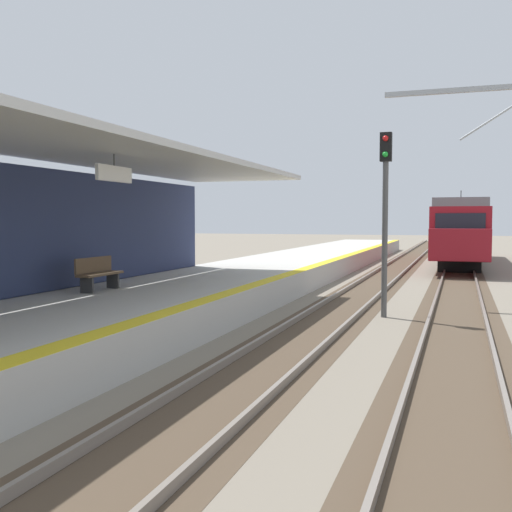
{
  "coord_description": "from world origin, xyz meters",
  "views": [
    {
      "loc": [
        5.35,
        -0.08,
        2.77
      ],
      "look_at": [
        1.78,
        10.31,
        2.1
      ],
      "focal_mm": 41.92,
      "sensor_mm": 36.0,
      "label": 1
    }
  ],
  "objects": [
    {
      "name": "track_pair_middle",
      "position": [
        5.3,
        20.0,
        0.05
      ],
      "size": [
        2.34,
        120.0,
        0.16
      ],
      "color": "#4C3D2D",
      "rests_on": "ground"
    },
    {
      "name": "approaching_train",
      "position": [
        5.3,
        39.2,
        2.18
      ],
      "size": [
        2.93,
        19.6,
        4.76
      ],
      "color": "maroon",
      "rests_on": "ground"
    },
    {
      "name": "rail_signal_post",
      "position": [
        3.32,
        17.02,
        3.19
      ],
      "size": [
        0.32,
        0.34,
        5.2
      ],
      "color": "#4C4C4C",
      "rests_on": "ground"
    },
    {
      "name": "platform_bench",
      "position": [
        -3.69,
        13.38,
        1.37
      ],
      "size": [
        0.45,
        1.6,
        0.88
      ],
      "color": "brown",
      "rests_on": "station_platform"
    },
    {
      "name": "station_platform",
      "position": [
        -2.5,
        16.0,
        0.45
      ],
      "size": [
        5.0,
        80.0,
        0.91
      ],
      "color": "#B7B5AD",
      "rests_on": "ground"
    },
    {
      "name": "track_pair_nearest_platform",
      "position": [
        1.9,
        20.0,
        0.05
      ],
      "size": [
        2.34,
        120.0,
        0.16
      ],
      "color": "#4C3D2D",
      "rests_on": "ground"
    }
  ]
}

